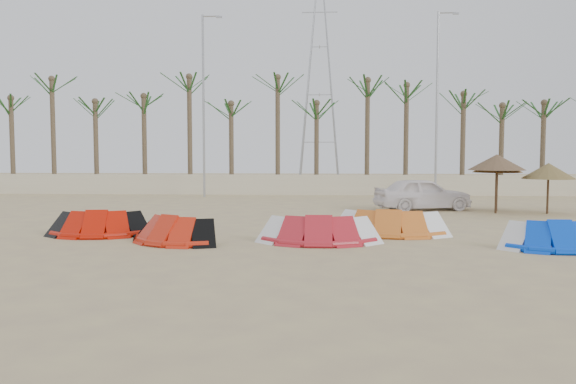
# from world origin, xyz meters

# --- Properties ---
(ground) EXTENTS (120.00, 120.00, 0.00)m
(ground) POSITION_xyz_m (0.00, 0.00, 0.00)
(ground) COLOR tan
(ground) RESTS_ON ground
(boundary_wall) EXTENTS (60.00, 0.30, 1.30)m
(boundary_wall) POSITION_xyz_m (0.00, 22.00, 0.65)
(boundary_wall) COLOR beige
(boundary_wall) RESTS_ON ground
(palm_line) EXTENTS (52.00, 4.00, 7.70)m
(palm_line) POSITION_xyz_m (0.67, 23.50, 6.44)
(palm_line) COLOR brown
(palm_line) RESTS_ON ground
(lamp_b) EXTENTS (1.25, 0.14, 11.00)m
(lamp_b) POSITION_xyz_m (-5.96, 20.00, 5.77)
(lamp_b) COLOR #A5A8AD
(lamp_b) RESTS_ON ground
(lamp_c) EXTENTS (1.25, 0.14, 11.00)m
(lamp_c) POSITION_xyz_m (8.04, 20.00, 5.77)
(lamp_c) COLOR #A5A8AD
(lamp_c) RESTS_ON ground
(pylon) EXTENTS (3.00, 3.00, 14.00)m
(pylon) POSITION_xyz_m (1.00, 28.00, 0.00)
(pylon) COLOR #A5A8AD
(pylon) RESTS_ON ground
(kite_red_left) EXTENTS (3.34, 1.89, 0.90)m
(kite_red_left) POSITION_xyz_m (-6.03, 3.99, 0.42)
(kite_red_left) COLOR #C11303
(kite_red_left) RESTS_ON ground
(kite_red_mid) EXTENTS (3.46, 2.57, 0.90)m
(kite_red_mid) POSITION_xyz_m (-3.24, 2.65, 0.42)
(kite_red_mid) COLOR red
(kite_red_mid) RESTS_ON ground
(kite_red_right) EXTENTS (3.55, 1.57, 0.90)m
(kite_red_right) POSITION_xyz_m (1.13, 3.00, 0.42)
(kite_red_right) COLOR red
(kite_red_right) RESTS_ON ground
(kite_orange) EXTENTS (3.86, 2.12, 0.90)m
(kite_orange) POSITION_xyz_m (3.43, 4.79, 0.42)
(kite_orange) COLOR orange
(kite_orange) RESTS_ON ground
(kite_blue) EXTENTS (3.03, 1.60, 0.90)m
(kite_blue) POSITION_xyz_m (7.72, 2.10, 0.42)
(kite_blue) COLOR #043FE1
(kite_blue) RESTS_ON ground
(parasol_left) EXTENTS (2.24, 2.24, 2.50)m
(parasol_left) POSITION_xyz_m (9.28, 12.40, 2.15)
(parasol_left) COLOR #4C331E
(parasol_left) RESTS_ON ground
(parasol_mid) EXTENTS (2.50, 2.50, 2.64)m
(parasol_mid) POSITION_xyz_m (8.98, 11.48, 2.28)
(parasol_mid) COLOR #4C331E
(parasol_mid) RESTS_ON ground
(parasol_right) EXTENTS (2.27, 2.27, 2.26)m
(parasol_right) POSITION_xyz_m (11.21, 11.44, 1.90)
(parasol_right) COLOR #4C331E
(parasol_right) RESTS_ON ground
(car) EXTENTS (4.81, 2.84, 1.53)m
(car) POSITION_xyz_m (5.96, 12.73, 0.77)
(car) COLOR white
(car) RESTS_ON ground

